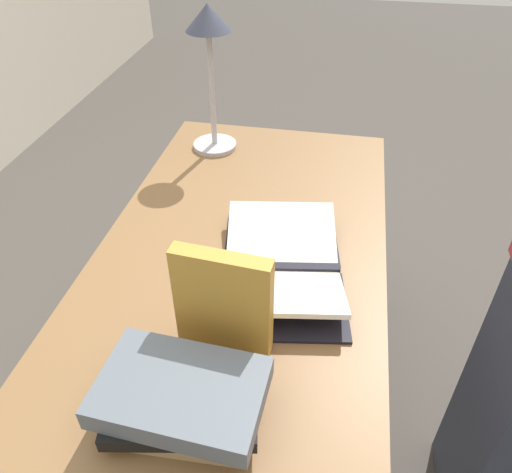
% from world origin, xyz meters
% --- Properties ---
extents(ground_plane, '(12.00, 12.00, 0.00)m').
position_xyz_m(ground_plane, '(0.00, 0.00, 0.00)').
color(ground_plane, '#47423D').
extents(reading_desk, '(1.43, 0.75, 0.73)m').
position_xyz_m(reading_desk, '(0.00, 0.00, 0.64)').
color(reading_desk, brown).
rests_on(reading_desk, ground_plane).
extents(open_book, '(0.50, 0.37, 0.07)m').
position_xyz_m(open_book, '(-0.07, -0.12, 0.75)').
color(open_book, black).
rests_on(open_book, reading_desk).
extents(book_stack_tall, '(0.21, 0.31, 0.10)m').
position_xyz_m(book_stack_tall, '(-0.50, -0.00, 0.79)').
color(book_stack_tall, tan).
rests_on(book_stack_tall, reading_desk).
extents(book_standing_upright, '(0.05, 0.20, 0.25)m').
position_xyz_m(book_standing_upright, '(-0.32, -0.03, 0.86)').
color(book_standing_upright, '#BC8933').
rests_on(book_standing_upright, reading_desk).
extents(reading_lamp, '(0.15, 0.15, 0.47)m').
position_xyz_m(reading_lamp, '(0.53, 0.21, 1.08)').
color(reading_lamp, '#ADADB2').
rests_on(reading_lamp, reading_desk).
extents(coffee_mug, '(0.11, 0.08, 0.10)m').
position_xyz_m(coffee_mug, '(-0.25, -0.04, 0.78)').
color(coffee_mug, '#B74238').
rests_on(coffee_mug, reading_desk).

